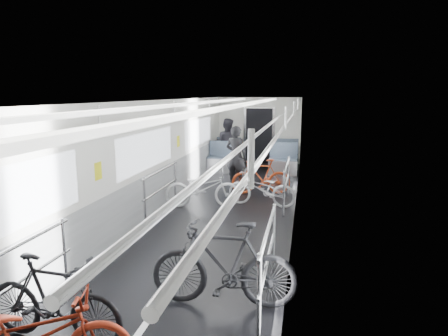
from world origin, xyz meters
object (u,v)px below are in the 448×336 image
at_px(bike_right_mid, 261,188).
at_px(person_standing, 236,156).
at_px(bike_left_far, 203,188).
at_px(bike_right_far, 261,177).
at_px(bike_aisle, 250,171).
at_px(person_seated, 227,143).
at_px(bike_right_near, 224,264).
at_px(bike_left_mid, 54,299).

relative_size(bike_right_mid, person_standing, 0.93).
bearing_deg(bike_left_far, bike_right_far, -50.22).
xyz_separation_m(bike_right_far, bike_aisle, (-0.37, 0.69, -0.01)).
height_order(bike_right_far, person_seated, person_seated).
bearing_deg(person_standing, bike_right_far, 151.24).
distance_m(bike_right_near, bike_right_mid, 4.44).
relative_size(bike_right_near, bike_aisle, 1.07).
height_order(bike_left_mid, bike_aisle, bike_left_mid).
relative_size(bike_left_mid, bike_right_near, 0.88).
bearing_deg(person_standing, bike_aisle, -177.23).
bearing_deg(bike_right_mid, person_standing, -146.45).
bearing_deg(bike_right_mid, bike_aisle, -156.77).
relative_size(bike_right_near, person_seated, 1.04).
xyz_separation_m(bike_right_far, person_standing, (-0.79, 0.79, 0.38)).
height_order(bike_left_mid, bike_right_near, bike_right_near).
xyz_separation_m(bike_right_near, bike_right_mid, (-0.04, 4.44, -0.12)).
bearing_deg(person_standing, bike_right_mid, 132.04).
bearing_deg(bike_left_far, bike_left_mid, 165.48).
distance_m(bike_aisle, person_standing, 0.59).
xyz_separation_m(bike_right_near, person_seated, (-1.72, 8.94, 0.32)).
xyz_separation_m(bike_left_far, person_standing, (0.37, 2.25, 0.39)).
height_order(bike_right_mid, bike_aisle, bike_aisle).
height_order(bike_right_mid, person_standing, person_standing).
bearing_deg(bike_right_near, bike_right_mid, 176.74).
bearing_deg(person_standing, bike_left_mid, 101.56).
height_order(bike_left_far, bike_right_near, bike_right_near).
height_order(bike_left_mid, person_seated, person_seated).
distance_m(bike_right_mid, bike_aisle, 1.86).
xyz_separation_m(bike_left_far, bike_right_far, (1.15, 1.46, 0.01)).
xyz_separation_m(bike_left_far, bike_right_mid, (1.28, 0.35, -0.03)).
distance_m(bike_right_mid, person_standing, 2.15).
relative_size(bike_left_mid, person_seated, 0.92).
distance_m(bike_aisle, person_seated, 2.98).
bearing_deg(person_standing, person_seated, -57.51).
distance_m(bike_right_mid, person_seated, 4.82).
relative_size(bike_left_mid, person_standing, 0.93).
relative_size(bike_right_far, person_seated, 0.88).
distance_m(bike_left_mid, bike_left_far, 5.14).
bearing_deg(bike_right_far, bike_left_mid, -24.75).
bearing_deg(bike_left_mid, bike_left_far, 0.83).
relative_size(bike_right_far, person_standing, 0.90).
relative_size(bike_left_mid, bike_right_far, 1.04).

